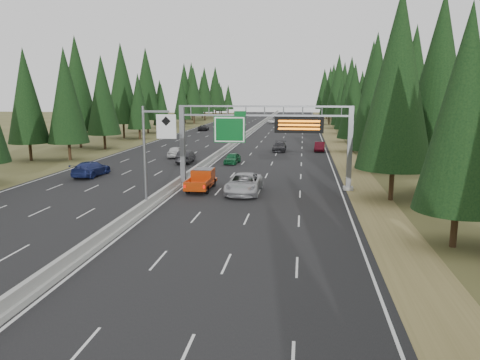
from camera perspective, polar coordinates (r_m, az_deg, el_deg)
road at (r=90.15m, az=0.08°, el=4.89°), size 32.00×260.00×0.08m
shoulder_right at (r=89.55m, az=11.48°, el=4.63°), size 3.60×260.00×0.06m
shoulder_left at (r=94.17m, az=-10.76°, el=4.94°), size 3.60×260.00×0.06m
median_barrier at (r=90.11m, az=0.08°, el=5.12°), size 0.70×260.00×0.85m
sign_gantry at (r=44.05m, az=3.81°, el=5.66°), size 16.75×0.98×7.80m
hov_sign_pole at (r=35.97m, az=-10.72°, el=3.50°), size 2.80×0.50×8.00m
tree_row_right at (r=88.20m, az=14.57°, el=10.55°), size 12.11×239.67×18.51m
tree_row_left at (r=87.08m, az=-15.75°, el=10.52°), size 11.82×242.09×18.91m
silver_minivan at (r=42.19m, az=0.49°, el=-0.45°), size 3.02×6.41×1.77m
red_pickup at (r=44.27m, az=-4.63°, el=0.23°), size 2.04×5.70×1.86m
car_ahead_green at (r=60.02m, az=-0.94°, el=2.68°), size 1.94×4.13×1.37m
car_ahead_dkred at (r=73.77m, az=9.70°, el=4.04°), size 1.83×4.42×1.42m
car_ahead_dkgrey at (r=72.76m, az=4.84°, el=4.07°), size 2.09×4.96×1.43m
car_ahead_white at (r=139.38m, az=3.88°, el=7.20°), size 2.70×5.05×1.35m
car_ahead_far at (r=159.22m, az=5.00°, el=7.64°), size 2.09×4.57×1.52m
car_onc_near at (r=61.02m, az=-6.63°, el=2.84°), size 1.84×4.84×1.58m
car_onc_blue at (r=53.37m, az=-17.70°, el=1.32°), size 2.60×5.77×1.64m
car_onc_white at (r=66.38m, az=-7.84°, el=3.43°), size 2.22×4.71×1.56m
car_onc_far at (r=113.25m, az=-4.47°, el=6.39°), size 2.53×4.90×1.32m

